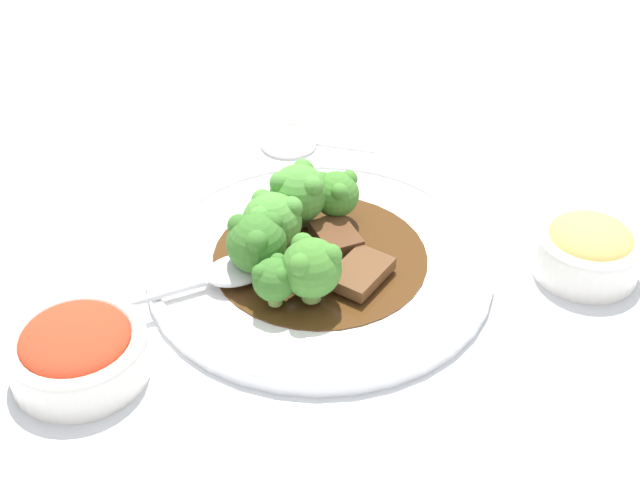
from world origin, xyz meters
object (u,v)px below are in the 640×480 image
object	(u,v)px
broccoli_floret_0	(256,242)
serving_spoon	(215,277)
beef_strip_1	(360,273)
sauce_dish	(289,139)
broccoli_floret_4	(299,192)
broccoli_floret_5	(311,267)
main_plate	(320,261)
broccoli_floret_1	(274,279)
beef_strip_2	(303,261)
side_bowl_appetizer	(588,249)
broccoli_floret_3	(336,193)
side_bowl_kimchi	(77,350)
broccoli_floret_2	(272,220)
beef_strip_0	(336,237)

from	to	relation	value
broccoli_floret_0	serving_spoon	distance (m)	0.05
beef_strip_1	sauce_dish	bearing A→B (deg)	-50.97
broccoli_floret_4	broccoli_floret_5	xyz separation A→B (m)	(-0.05, 0.09, -0.00)
main_plate	broccoli_floret_5	xyz separation A→B (m)	(-0.02, 0.06, 0.04)
broccoli_floret_4	broccoli_floret_1	bearing A→B (deg)	104.61
serving_spoon	beef_strip_1	bearing A→B (deg)	-153.57
serving_spoon	sauce_dish	xyz separation A→B (m)	(0.05, -0.26, -0.02)
beef_strip_2	side_bowl_appetizer	world-z (taller)	side_bowl_appetizer
broccoli_floret_3	side_bowl_appetizer	xyz separation A→B (m)	(-0.23, -0.04, -0.02)
broccoli_floret_4	side_bowl_kimchi	distance (m)	0.24
broccoli_floret_4	side_bowl_appetizer	size ratio (longest dim) A/B	0.64
beef_strip_2	broccoli_floret_1	world-z (taller)	broccoli_floret_1
broccoli_floret_1	broccoli_floret_2	xyz separation A→B (m)	(0.04, -0.07, 0.00)
broccoli_floret_0	broccoli_floret_1	xyz separation A→B (m)	(-0.03, 0.03, -0.01)
broccoli_floret_1	side_bowl_appetizer	size ratio (longest dim) A/B	0.46
main_plate	broccoli_floret_2	bearing A→B (deg)	10.45
main_plate	beef_strip_1	size ratio (longest dim) A/B	4.95
broccoli_floret_4	sauce_dish	distance (m)	0.18
beef_strip_0	broccoli_floret_3	bearing A→B (deg)	-67.03
side_bowl_appetizer	serving_spoon	bearing A→B (deg)	30.31
broccoli_floret_0	broccoli_floret_3	size ratio (longest dim) A/B	1.19
beef_strip_1	broccoli_floret_5	size ratio (longest dim) A/B	1.08
beef_strip_2	broccoli_floret_0	size ratio (longest dim) A/B	1.00
broccoli_floret_5	serving_spoon	size ratio (longest dim) A/B	0.33
broccoli_floret_5	sauce_dish	distance (m)	0.28
broccoli_floret_4	side_bowl_kimchi	size ratio (longest dim) A/B	0.55
sauce_dish	side_bowl_kimchi	bearing A→B (deg)	89.48
beef_strip_2	broccoli_floret_0	distance (m)	0.05
beef_strip_2	side_bowl_appetizer	bearing A→B (deg)	-152.31
side_bowl_kimchi	sauce_dish	world-z (taller)	side_bowl_kimchi
sauce_dish	beef_strip_0	bearing A→B (deg)	127.16
sauce_dish	beef_strip_2	bearing A→B (deg)	118.41
side_bowl_kimchi	broccoli_floret_0	bearing A→B (deg)	-119.70
broccoli_floret_1	broccoli_floret_2	size ratio (longest dim) A/B	0.81
broccoli_floret_4	sauce_dish	world-z (taller)	broccoli_floret_4
beef_strip_1	serving_spoon	xyz separation A→B (m)	(0.11, 0.06, 0.00)
broccoli_floret_3	broccoli_floret_5	bearing A→B (deg)	102.63
beef_strip_2	side_bowl_appetizer	distance (m)	0.25
broccoli_floret_5	broccoli_floret_0	bearing A→B (deg)	-11.95
side_bowl_appetizer	main_plate	bearing A→B (deg)	23.19
beef_strip_0	broccoli_floret_0	bearing A→B (deg)	54.59
sauce_dish	broccoli_floret_0	bearing A→B (deg)	109.03
broccoli_floret_1	broccoli_floret_5	bearing A→B (deg)	-145.46
broccoli_floret_5	beef_strip_2	bearing A→B (deg)	-56.22
beef_strip_1	beef_strip_2	size ratio (longest dim) A/B	1.08
broccoli_floret_1	serving_spoon	world-z (taller)	broccoli_floret_1
main_plate	beef_strip_2	distance (m)	0.03
broccoli_floret_5	beef_strip_0	bearing A→B (deg)	-82.65
beef_strip_0	broccoli_floret_4	xyz separation A→B (m)	(0.04, -0.02, 0.03)
broccoli_floret_1	side_bowl_kimchi	xyz separation A→B (m)	(0.11, 0.12, -0.02)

